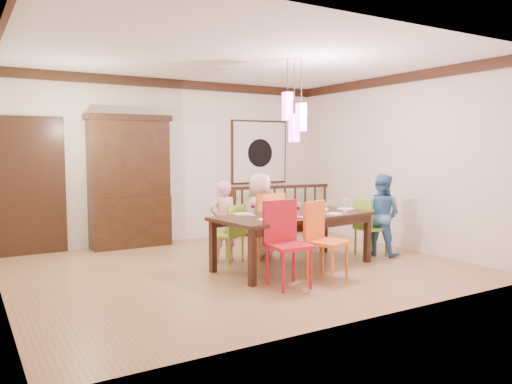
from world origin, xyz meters
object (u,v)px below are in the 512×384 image
chair_end_right (371,223)px  person_far_left (223,221)px  dining_table (294,220)px  person_far_mid (261,215)px  chair_far_left (228,229)px  balustrade (285,209)px  china_hutch (129,181)px  person_end_right (381,215)px

chair_end_right → person_far_left: (-2.14, 0.87, 0.08)m
dining_table → person_far_left: person_far_left is taller
dining_table → person_far_mid: 0.80m
person_far_left → chair_far_left: bearing=103.7°
balustrade → person_far_left: bearing=-138.0°
dining_table → chair_far_left: size_ratio=2.81×
chair_end_right → balustrade: (-0.04, 2.32, -0.02)m
person_far_left → person_far_mid: bearing=178.3°
china_hutch → person_far_mid: china_hutch is taller
chair_end_right → china_hutch: bearing=49.3°
person_far_left → person_far_mid: size_ratio=0.93×
dining_table → person_end_right: size_ratio=1.87×
dining_table → balustrade: balustrade is taller
china_hutch → person_far_left: size_ratio=1.87×
chair_end_right → balustrade: size_ratio=0.39×
person_far_mid → chair_end_right: bearing=125.1°
dining_table → person_far_left: bearing=121.7°
chair_far_left → balustrade: size_ratio=0.37×
china_hutch → person_far_left: 2.06m
chair_far_left → chair_end_right: 2.25m
chair_far_left → person_far_left: size_ratio=0.71×
person_end_right → person_far_left: bearing=45.7°
china_hutch → person_end_right: china_hutch is taller
china_hutch → person_end_right: 4.19m
chair_far_left → china_hutch: bearing=-86.7°
china_hutch → person_far_mid: bearing=-51.4°
person_end_right → china_hutch: bearing=26.7°
dining_table → china_hutch: size_ratio=1.07×
chair_far_left → balustrade: bearing=-164.4°
person_end_right → dining_table: bearing=65.2°
person_far_left → person_far_mid: 0.63m
person_far_left → person_end_right: size_ratio=0.94×
person_far_mid → person_end_right: bearing=126.5°
chair_end_right → person_far_mid: (-1.51, 0.82, 0.13)m
dining_table → person_end_right: (1.63, -0.06, -0.04)m
chair_far_left → china_hutch: 2.19m
chair_end_right → china_hutch: 4.05m
chair_far_left → balustrade: balustrade is taller
chair_end_right → balustrade: bearing=2.0°
dining_table → balustrade: 2.71m
person_far_left → chair_end_right: bearing=161.1°
chair_far_left → chair_end_right: bearing=138.9°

